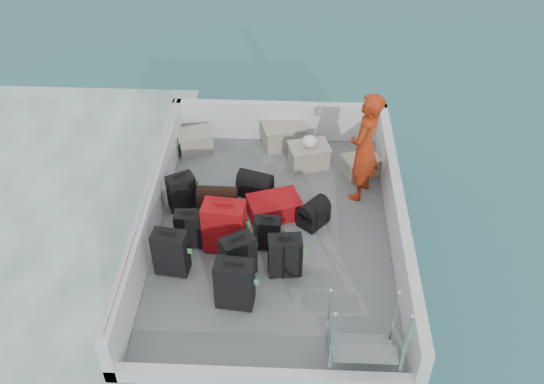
{
  "coord_description": "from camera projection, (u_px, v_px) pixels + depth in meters",
  "views": [
    {
      "loc": [
        0.26,
        -6.28,
        6.69
      ],
      "look_at": [
        -0.04,
        0.49,
        1.0
      ],
      "focal_mm": 40.0,
      "sensor_mm": 36.0,
      "label": 1
    }
  ],
  "objects": [
    {
      "name": "white_bag",
      "position": [
        309.0,
        143.0,
        9.69
      ],
      "size": [
        0.24,
        0.24,
        0.18
      ],
      "primitive_type": "ellipsoid",
      "color": "white",
      "rests_on": "crate_2"
    },
    {
      "name": "suitcase_5",
      "position": [
        225.0,
        227.0,
        8.27
      ],
      "size": [
        0.6,
        0.4,
        0.78
      ],
      "primitive_type": "cube",
      "rotation": [
        0.0,
        0.0,
        -0.11
      ],
      "color": "#9A0B11",
      "rests_on": "deck"
    },
    {
      "name": "crate_1",
      "position": [
        283.0,
        136.0,
        10.28
      ],
      "size": [
        0.73,
        0.6,
        0.38
      ],
      "primitive_type": "cube",
      "rotation": [
        0.0,
        0.0,
        0.29
      ],
      "color": "#A59F90",
      "rests_on": "deck"
    },
    {
      "name": "crate_0",
      "position": [
        195.0,
        142.0,
        10.2
      ],
      "size": [
        0.65,
        0.54,
        0.33
      ],
      "primitive_type": "cube",
      "rotation": [
        0.0,
        0.0,
        0.34
      ],
      "color": "#A59F90",
      "rests_on": "deck"
    },
    {
      "name": "crate_3",
      "position": [
        361.0,
        167.0,
        9.69
      ],
      "size": [
        0.61,
        0.53,
        0.31
      ],
      "primitive_type": "cube",
      "rotation": [
        0.0,
        0.0,
        0.42
      ],
      "color": "#A59F90",
      "rests_on": "deck"
    },
    {
      "name": "suitcase_0",
      "position": [
        171.0,
        253.0,
        7.95
      ],
      "size": [
        0.47,
        0.31,
        0.69
      ],
      "primitive_type": "cube",
      "rotation": [
        0.0,
        0.0,
        -0.13
      ],
      "color": "black",
      "rests_on": "deck"
    },
    {
      "name": "duffel_1",
      "position": [
        255.0,
        186.0,
        9.3
      ],
      "size": [
        0.59,
        0.45,
        0.32
      ],
      "primitive_type": null,
      "rotation": [
        0.0,
        0.0,
        -0.32
      ],
      "color": "black",
      "rests_on": "deck"
    },
    {
      "name": "passenger",
      "position": [
        365.0,
        147.0,
        8.85
      ],
      "size": [
        0.65,
        0.77,
        1.77
      ],
      "primitive_type": "imported",
      "rotation": [
        0.0,
        0.0,
        -2.0
      ],
      "color": "#EA3E16",
      "rests_on": "deck"
    },
    {
      "name": "deck",
      "position": [
        273.0,
        235.0,
        8.73
      ],
      "size": [
        3.3,
        4.7,
        0.02
      ],
      "primitive_type": "cube",
      "color": "slate",
      "rests_on": "ferry_hull"
    },
    {
      "name": "ferry_hull",
      "position": [
        273.0,
        250.0,
        8.93
      ],
      "size": [
        3.6,
        5.0,
        0.6
      ],
      "primitive_type": "cube",
      "color": "silver",
      "rests_on": "ground"
    },
    {
      "name": "suitcase_1",
      "position": [
        190.0,
        229.0,
        8.38
      ],
      "size": [
        0.39,
        0.23,
        0.58
      ],
      "primitive_type": "cube",
      "rotation": [
        0.0,
        0.0,
        0.04
      ],
      "color": "black",
      "rests_on": "deck"
    },
    {
      "name": "suitcase_2",
      "position": [
        182.0,
        192.0,
        9.0
      ],
      "size": [
        0.46,
        0.4,
        0.57
      ],
      "primitive_type": "cube",
      "rotation": [
        0.0,
        0.0,
        0.53
      ],
      "color": "black",
      "rests_on": "deck"
    },
    {
      "name": "crate_2",
      "position": [
        309.0,
        156.0,
        9.86
      ],
      "size": [
        0.68,
        0.55,
        0.36
      ],
      "primitive_type": "cube",
      "rotation": [
        0.0,
        0.0,
        0.26
      ],
      "color": "#A59F90",
      "rests_on": "deck"
    },
    {
      "name": "duffel_2",
      "position": [
        314.0,
        215.0,
        8.8
      ],
      "size": [
        0.5,
        0.52,
        0.32
      ],
      "primitive_type": null,
      "rotation": [
        0.0,
        0.0,
        0.87
      ],
      "color": "black",
      "rests_on": "deck"
    },
    {
      "name": "suitcase_3",
      "position": [
        235.0,
        284.0,
        7.52
      ],
      "size": [
        0.5,
        0.33,
        0.72
      ],
      "primitive_type": "cube",
      "rotation": [
        0.0,
        0.0,
        -0.11
      ],
      "color": "black",
      "rests_on": "deck"
    },
    {
      "name": "suitcase_7",
      "position": [
        267.0,
        233.0,
        8.37
      ],
      "size": [
        0.37,
        0.23,
        0.51
      ],
      "primitive_type": "cube",
      "rotation": [
        0.0,
        0.0,
        -0.06
      ],
      "color": "black",
      "rests_on": "deck"
    },
    {
      "name": "yellow_bag",
      "position": [
        366.0,
        159.0,
        9.92
      ],
      "size": [
        0.28,
        0.26,
        0.22
      ],
      "primitive_type": "ellipsoid",
      "color": "yellow",
      "rests_on": "deck"
    },
    {
      "name": "duffel_0",
      "position": [
        217.0,
        201.0,
        9.03
      ],
      "size": [
        0.59,
        0.31,
        0.32
      ],
      "primitive_type": null,
      "rotation": [
        0.0,
        0.0,
        -0.02
      ],
      "color": "black",
      "rests_on": "deck"
    },
    {
      "name": "deck_fittings",
      "position": [
        298.0,
        232.0,
        8.23
      ],
      "size": [
        3.6,
        5.0,
        0.9
      ],
      "color": "silver",
      "rests_on": "deck"
    },
    {
      "name": "suitcase_4",
      "position": [
        238.0,
        257.0,
        7.93
      ],
      "size": [
        0.51,
        0.45,
        0.65
      ],
      "primitive_type": "cube",
      "rotation": [
        0.0,
        0.0,
        0.57
      ],
      "color": "black",
      "rests_on": "deck"
    },
    {
      "name": "suitcase_6",
      "position": [
        285.0,
        256.0,
        7.96
      ],
      "size": [
        0.47,
        0.31,
        0.61
      ],
      "primitive_type": "cube",
      "rotation": [
        0.0,
        0.0,
        0.12
      ],
      "color": "black",
      "rests_on": "deck"
    },
    {
      "name": "ground",
      "position": [
        273.0,
        264.0,
        9.12
      ],
      "size": [
        160.0,
        160.0,
        0.0
      ],
      "primitive_type": "plane",
      "color": "#1A575B",
      "rests_on": "ground"
    },
    {
      "name": "suitcase_8",
      "position": [
        274.0,
        207.0,
        8.95
      ],
      "size": [
        0.87,
        0.72,
        0.3
      ],
      "primitive_type": "cube",
      "rotation": [
        0.0,
        0.0,
        1.9
      ],
      "color": "#9A0B11",
      "rests_on": "deck"
    }
  ]
}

